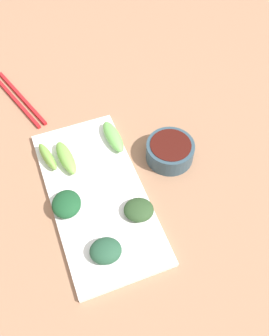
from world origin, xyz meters
The scene contains 10 objects.
tabletop centered at (0.00, 0.00, 0.01)m, with size 2.10×2.10×0.02m, color #996E50.
sauce_bowl centered at (-0.11, -0.02, 0.05)m, with size 0.11×0.11×0.05m.
serving_plate centered at (0.07, 0.01, 0.03)m, with size 0.19×0.40×0.01m, color white.
broccoli_stalk_0 centered at (0.15, -0.10, 0.05)m, with size 0.02×0.08×0.03m, color #76B045.
broccoli_leafy_1 centered at (0.10, 0.15, 0.05)m, with size 0.06×0.05×0.03m, color #234C34.
broccoli_stalk_2 centered at (-0.01, -0.11, 0.04)m, with size 0.03×0.09×0.03m, color #6DBC56.
broccoli_leafy_3 centered at (0.14, 0.03, 0.05)m, with size 0.06×0.06×0.03m, color #194A27.
broccoli_stalk_4 centered at (0.11, -0.09, 0.05)m, with size 0.03×0.09×0.03m, color #78B34A.
broccoli_leafy_5 centered at (0.01, 0.09, 0.04)m, with size 0.06×0.05×0.02m, color #2A4524.
chopsticks centered at (0.17, -0.32, 0.02)m, with size 0.10×0.23×0.01m.
Camera 1 is at (0.14, 0.42, 0.70)m, focal length 40.20 mm.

